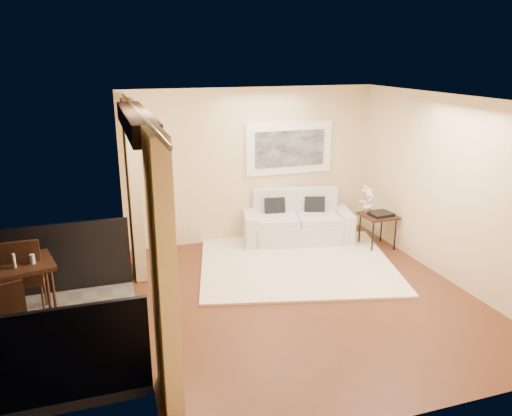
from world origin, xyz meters
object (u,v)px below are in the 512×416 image
orchid (368,199)px  balcony_chair_near (9,321)px  side_table (378,218)px  ice_bucket (7,253)px  balcony_chair_far (23,273)px  sofa (296,223)px  bistro_table (23,269)px

orchid → balcony_chair_near: (-5.42, -1.97, -0.31)m
side_table → balcony_chair_near: bearing=-161.9°
side_table → ice_bucket: (-5.67, -0.76, 0.37)m
balcony_chair_far → balcony_chair_near: (-0.04, -1.03, -0.10)m
balcony_chair_far → sofa: bearing=-161.7°
balcony_chair_far → balcony_chair_near: size_ratio=1.17×
orchid → balcony_chair_far: size_ratio=0.45×
balcony_chair_far → ice_bucket: (-0.15, 0.03, 0.28)m
orchid → balcony_chair_near: 5.77m
bistro_table → ice_bucket: 0.29m
sofa → orchid: size_ratio=4.17×
orchid → sofa: bearing=151.5°
balcony_chair_near → ice_bucket: size_ratio=4.61×
sofa → bistro_table: size_ratio=2.46×
sofa → side_table: sofa is taller
bistro_table → balcony_chair_far: balcony_chair_far is taller
side_table → bistro_table: bistro_table is taller
sofa → bistro_table: bearing=-147.1°
balcony_chair_near → ice_bucket: bearing=78.4°
bistro_table → balcony_chair_near: 0.94m
sofa → orchid: 1.32m
side_table → ice_bucket: size_ratio=2.98×
side_table → orchid: orchid is taller
side_table → bistro_table: (-5.49, -0.90, 0.19)m
sofa → side_table: 1.43m
bistro_table → balcony_chair_far: (-0.02, 0.11, -0.10)m
balcony_chair_far → ice_bucket: size_ratio=5.40×
side_table → bistro_table: 5.57m
balcony_chair_far → balcony_chair_near: balcony_chair_far is taller
side_table → balcony_chair_near: 5.85m
orchid → ice_bucket: orchid is taller
sofa → ice_bucket: ice_bucket is taller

